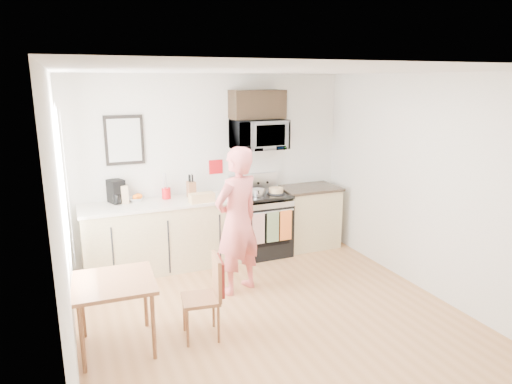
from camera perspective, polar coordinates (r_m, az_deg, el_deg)
name	(u,v)px	position (r m, az deg, el deg)	size (l,w,h in m)	color
floor	(281,326)	(5.02, 3.14, -16.34)	(4.60, 4.60, 0.00)	#A36C3F
back_wall	(212,167)	(6.59, -5.49, 3.14)	(4.00, 0.04, 2.60)	white
front_wall	(472,315)	(2.78, 25.42, -13.74)	(4.00, 0.04, 2.60)	white
left_wall	(64,233)	(4.07, -22.90, -4.74)	(0.04, 4.60, 2.60)	white
right_wall	(439,189)	(5.65, 21.87, 0.38)	(0.04, 4.60, 2.60)	white
ceiling	(285,71)	(4.33, 3.61, 14.88)	(4.00, 4.60, 0.04)	silver
window	(64,183)	(4.78, -22.84, 1.04)	(0.06, 1.40, 1.50)	white
cabinet_left	(164,237)	(6.34, -11.43, -5.48)	(2.10, 0.60, 0.90)	tan
countertop_left	(162,203)	(6.20, -11.64, -1.38)	(2.14, 0.64, 0.04)	silver
cabinet_right	(308,218)	(7.08, 6.53, -3.21)	(0.84, 0.60, 0.90)	tan
countertop_right	(309,188)	(6.96, 6.64, 0.49)	(0.88, 0.64, 0.04)	black
range	(261,225)	(6.72, 0.65, -4.18)	(0.76, 0.70, 1.16)	black
microwave	(259,135)	(6.53, 0.32, 7.19)	(0.76, 0.51, 0.42)	silver
upper_cabinet	(257,104)	(6.54, 0.16, 10.89)	(0.76, 0.35, 0.40)	black
wall_art	(124,140)	(6.25, -16.14, 6.25)	(0.50, 0.04, 0.65)	black
wall_trivet	(216,167)	(6.59, -5.04, 3.15)	(0.20, 0.02, 0.20)	#B80F16
person	(237,221)	(5.42, -2.36, -3.65)	(0.65, 0.43, 1.78)	#C5363C
dining_table	(114,289)	(4.57, -17.31, -11.46)	(0.74, 0.74, 0.70)	brown
chair	(212,285)	(4.62, -5.50, -11.51)	(0.44, 0.40, 0.85)	brown
knife_block	(191,190)	(6.33, -8.08, 0.31)	(0.10, 0.14, 0.22)	brown
utensil_crock	(166,188)	(6.32, -11.18, 0.45)	(0.12, 0.12, 0.36)	#B80F16
fruit_bowl	(136,198)	(6.30, -14.73, -0.76)	(0.26, 0.26, 0.10)	white
milk_carton	(125,195)	(6.21, -16.09, -0.30)	(0.09, 0.09, 0.24)	tan
coffee_maker	(116,192)	(6.27, -17.07, 0.00)	(0.24, 0.28, 0.31)	black
bread_bag	(202,198)	(6.08, -6.79, -0.71)	(0.33, 0.15, 0.12)	tan
cake	(276,191)	(6.57, 2.53, 0.15)	(0.25, 0.25, 0.08)	black
kettle	(245,185)	(6.71, -1.33, 0.91)	(0.17, 0.17, 0.22)	white
pot	(258,192)	(6.44, 0.24, -0.02)	(0.19, 0.31, 0.09)	silver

